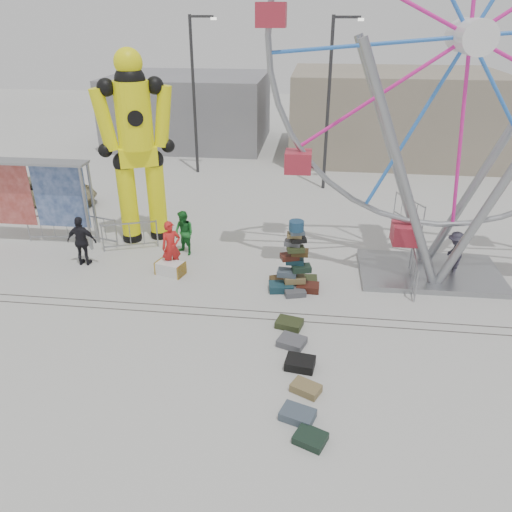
# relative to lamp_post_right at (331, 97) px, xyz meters

# --- Properties ---
(ground) EXTENTS (90.00, 90.00, 0.00)m
(ground) POSITION_rel_lamp_post_right_xyz_m (-3.09, -13.00, -4.48)
(ground) COLOR #9E9E99
(ground) RESTS_ON ground
(track_line_near) EXTENTS (40.00, 0.04, 0.01)m
(track_line_near) POSITION_rel_lamp_post_right_xyz_m (-3.09, -12.40, -4.48)
(track_line_near) COLOR #47443F
(track_line_near) RESTS_ON ground
(track_line_far) EXTENTS (40.00, 0.04, 0.01)m
(track_line_far) POSITION_rel_lamp_post_right_xyz_m (-3.09, -12.00, -4.48)
(track_line_far) COLOR #47443F
(track_line_far) RESTS_ON ground
(building_right) EXTENTS (12.00, 8.00, 5.00)m
(building_right) POSITION_rel_lamp_post_right_xyz_m (3.91, 7.00, -1.98)
(building_right) COLOR gray
(building_right) RESTS_ON ground
(building_left) EXTENTS (10.00, 8.00, 4.40)m
(building_left) POSITION_rel_lamp_post_right_xyz_m (-9.09, 9.00, -2.28)
(building_left) COLOR gray
(building_left) RESTS_ON ground
(lamp_post_right) EXTENTS (1.41, 0.25, 8.00)m
(lamp_post_right) POSITION_rel_lamp_post_right_xyz_m (0.00, 0.00, 0.00)
(lamp_post_right) COLOR #2D2D30
(lamp_post_right) RESTS_ON ground
(lamp_post_left) EXTENTS (1.41, 0.25, 8.00)m
(lamp_post_left) POSITION_rel_lamp_post_right_xyz_m (-7.00, 2.00, 0.00)
(lamp_post_left) COLOR #2D2D30
(lamp_post_left) RESTS_ON ground
(suitcase_tower) EXTENTS (1.67, 1.48, 2.37)m
(suitcase_tower) POSITION_rel_lamp_post_right_xyz_m (-1.04, -10.43, -3.82)
(suitcase_tower) COLOR #173A46
(suitcase_tower) RESTS_ON ground
(crash_test_dummy) EXTENTS (2.82, 1.66, 7.29)m
(crash_test_dummy) POSITION_rel_lamp_post_right_xyz_m (-7.07, -7.20, -0.64)
(crash_test_dummy) COLOR black
(crash_test_dummy) RESTS_ON ground
(ferris_wheel) EXTENTS (11.45, 2.86, 13.28)m
(ferris_wheel) POSITION_rel_lamp_post_right_xyz_m (3.52, -8.99, 2.06)
(ferris_wheel) COLOR gray
(ferris_wheel) RESTS_ON ground
(banner_scaffold) EXTENTS (4.53, 0.77, 3.28)m
(banner_scaffold) POSITION_rel_lamp_post_right_xyz_m (-10.96, -8.11, -2.02)
(banner_scaffold) COLOR gray
(banner_scaffold) RESTS_ON ground
(steamer_trunk) EXTENTS (1.07, 0.80, 0.44)m
(steamer_trunk) POSITION_rel_lamp_post_right_xyz_m (-5.29, -10.00, -4.26)
(steamer_trunk) COLOR silver
(steamer_trunk) RESTS_ON ground
(row_case_0) EXTENTS (0.84, 0.71, 0.20)m
(row_case_0) POSITION_rel_lamp_post_right_xyz_m (-1.05, -12.68, -4.38)
(row_case_0) COLOR #2F381C
(row_case_0) RESTS_ON ground
(row_case_1) EXTENTS (0.86, 0.79, 0.20)m
(row_case_1) POSITION_rel_lamp_post_right_xyz_m (-0.93, -13.56, -4.38)
(row_case_1) COLOR #525359
(row_case_1) RESTS_ON ground
(row_case_2) EXTENTS (0.81, 0.66, 0.24)m
(row_case_2) POSITION_rel_lamp_post_right_xyz_m (-0.67, -14.48, -4.36)
(row_case_2) COLOR black
(row_case_2) RESTS_ON ground
(row_case_3) EXTENTS (0.81, 0.70, 0.20)m
(row_case_3) POSITION_rel_lamp_post_right_xyz_m (-0.49, -15.37, -4.38)
(row_case_3) COLOR olive
(row_case_3) RESTS_ON ground
(row_case_4) EXTENTS (0.87, 0.73, 0.21)m
(row_case_4) POSITION_rel_lamp_post_right_xyz_m (-0.65, -16.27, -4.38)
(row_case_4) COLOR #42505E
(row_case_4) RESTS_ON ground
(row_case_5) EXTENTS (0.80, 0.74, 0.18)m
(row_case_5) POSITION_rel_lamp_post_right_xyz_m (-0.35, -16.89, -4.39)
(row_case_5) COLOR black
(row_case_5) RESTS_ON ground
(barricade_dummy_a) EXTENTS (2.00, 0.35, 1.10)m
(barricade_dummy_a) POSITION_rel_lamp_post_right_xyz_m (-10.53, -7.85, -3.93)
(barricade_dummy_a) COLOR gray
(barricade_dummy_a) RESTS_ON ground
(barricade_dummy_b) EXTENTS (1.95, 0.64, 1.10)m
(barricade_dummy_b) POSITION_rel_lamp_post_right_xyz_m (-8.92, -7.73, -3.93)
(barricade_dummy_b) COLOR gray
(barricade_dummy_b) RESTS_ON ground
(barricade_dummy_c) EXTENTS (1.92, 0.77, 1.10)m
(barricade_dummy_c) POSITION_rel_lamp_post_right_xyz_m (-7.32, -8.22, -3.93)
(barricade_dummy_c) COLOR gray
(barricade_dummy_c) RESTS_ON ground
(barricade_wheel_front) EXTENTS (0.23, 2.00, 1.10)m
(barricade_wheel_front) POSITION_rel_lamp_post_right_xyz_m (2.79, -9.88, -3.93)
(barricade_wheel_front) COLOR gray
(barricade_wheel_front) RESTS_ON ground
(barricade_wheel_back) EXTENTS (1.00, 1.82, 1.10)m
(barricade_wheel_back) POSITION_rel_lamp_post_right_xyz_m (3.48, -4.32, -3.93)
(barricade_wheel_back) COLOR gray
(barricade_wheel_back) RESTS_ON ground
(pedestrian_red) EXTENTS (0.80, 0.71, 1.83)m
(pedestrian_red) POSITION_rel_lamp_post_right_xyz_m (-5.28, -9.75, -3.57)
(pedestrian_red) COLOR red
(pedestrian_red) RESTS_ON ground
(pedestrian_green) EXTENTS (1.02, 0.96, 1.67)m
(pedestrian_green) POSITION_rel_lamp_post_right_xyz_m (-5.19, -8.38, -3.65)
(pedestrian_green) COLOR #1B6C27
(pedestrian_green) RESTS_ON ground
(pedestrian_black) EXTENTS (1.06, 0.44, 1.80)m
(pedestrian_black) POSITION_rel_lamp_post_right_xyz_m (-8.52, -9.64, -3.58)
(pedestrian_black) COLOR black
(pedestrian_black) RESTS_ON ground
(pedestrian_grey) EXTENTS (0.63, 1.05, 1.59)m
(pedestrian_grey) POSITION_rel_lamp_post_right_xyz_m (4.25, -8.92, -3.68)
(pedestrian_grey) COLOR #2A2836
(pedestrian_grey) RESTS_ON ground
(parked_suv) EXTENTS (4.67, 2.81, 1.21)m
(parked_suv) POSITION_rel_lamp_post_right_xyz_m (-12.75, -3.83, -3.88)
(parked_suv) COLOR #94895F
(parked_suv) RESTS_ON ground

